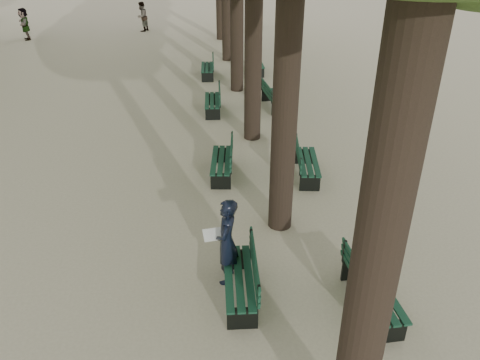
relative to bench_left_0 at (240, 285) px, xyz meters
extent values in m
plane|color=#B4AB88|center=(-0.37, -0.78, -0.27)|extent=(120.00, 120.00, 0.00)
cylinder|color=#33261C|center=(1.13, -2.78, 3.48)|extent=(0.52, 0.52, 7.50)
cylinder|color=#33261C|center=(1.13, 2.22, 3.48)|extent=(0.52, 0.52, 7.50)
cylinder|color=#33261C|center=(1.13, 7.22, 3.48)|extent=(0.52, 0.52, 7.50)
cube|color=black|center=(-0.02, 0.00, -0.05)|extent=(0.60, 1.82, 0.45)
cube|color=#0D2F20|center=(-0.02, 0.00, 0.18)|extent=(0.62, 1.82, 0.04)
cube|color=#0D2F20|center=(0.26, -0.01, 0.45)|extent=(0.12, 1.80, 0.40)
cube|color=black|center=(-0.02, 4.77, -0.05)|extent=(0.71, 1.85, 0.45)
cube|color=#0D2F20|center=(-0.02, 4.77, 0.18)|extent=(0.73, 1.85, 0.04)
cube|color=#0D2F20|center=(0.26, 4.74, 0.45)|extent=(0.23, 1.79, 0.40)
cube|color=black|center=(-0.02, 9.70, -0.05)|extent=(0.60, 1.82, 0.45)
cube|color=#0D2F20|center=(-0.02, 9.70, 0.18)|extent=(0.62, 1.82, 0.04)
cube|color=#0D2F20|center=(0.26, 9.68, 0.45)|extent=(0.12, 1.80, 0.40)
cube|color=black|center=(-0.02, 14.23, -0.05)|extent=(0.60, 1.82, 0.45)
cube|color=#0D2F20|center=(-0.02, 14.23, 0.18)|extent=(0.62, 1.82, 0.04)
cube|color=#0D2F20|center=(0.26, 14.22, 0.45)|extent=(0.12, 1.80, 0.40)
cube|color=black|center=(2.28, -0.53, -0.05)|extent=(0.62, 1.83, 0.45)
cube|color=#0D2F20|center=(2.28, -0.53, 0.18)|extent=(0.64, 1.83, 0.04)
cube|color=#0D2F20|center=(2.00, -0.54, 0.45)|extent=(0.14, 1.80, 0.40)
cube|color=black|center=(2.28, 4.45, -0.05)|extent=(0.75, 1.85, 0.45)
cube|color=#0D2F20|center=(2.28, 4.45, 0.18)|extent=(0.77, 1.86, 0.04)
cube|color=#0D2F20|center=(2.01, 4.48, 0.45)|extent=(0.28, 1.79, 0.40)
cube|color=black|center=(2.28, 9.94, -0.05)|extent=(0.67, 1.84, 0.45)
cube|color=#0D2F20|center=(2.28, 9.94, 0.18)|extent=(0.69, 1.84, 0.04)
cube|color=#0D2F20|center=(2.00, 9.92, 0.45)|extent=(0.19, 1.80, 0.40)
cube|color=black|center=(2.28, 14.68, -0.05)|extent=(0.54, 1.81, 0.45)
cube|color=#0D2F20|center=(2.28, 14.68, 0.18)|extent=(0.56, 1.81, 0.04)
cube|color=#0D2F20|center=(2.00, 14.68, 0.45)|extent=(0.06, 1.80, 0.40)
imported|color=black|center=(-0.19, 0.50, 0.60)|extent=(0.52, 0.76, 1.74)
cube|color=white|center=(-0.44, 0.50, 0.78)|extent=(0.37, 0.29, 0.12)
imported|color=#262628|center=(3.87, 25.91, 0.57)|extent=(0.53, 1.13, 1.69)
imported|color=#262628|center=(-3.71, 25.17, 0.63)|extent=(0.70, 0.94, 1.80)
imported|color=#262628|center=(-10.39, 23.28, 0.63)|extent=(0.88, 1.70, 1.81)
camera|label=1|loc=(-0.65, -6.46, 5.66)|focal=35.00mm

